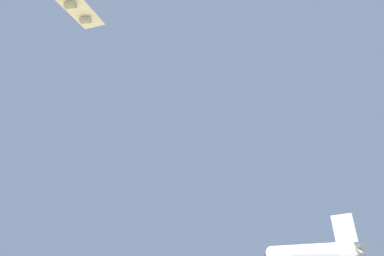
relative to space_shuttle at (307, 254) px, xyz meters
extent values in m
cylinder|color=white|center=(-0.53, 0.06, 0.05)|extent=(32.48, 9.73, 6.00)
cone|color=black|center=(17.34, -2.06, 0.05)|extent=(4.64, 6.13, 5.70)
ellipsoid|color=white|center=(12.38, -1.47, 1.70)|extent=(6.83, 4.73, 2.40)
cube|color=white|center=(-14.44, 1.71, 6.65)|extent=(6.43, 1.35, 7.60)
cone|color=#595960|center=(-17.61, 2.09, 1.45)|extent=(2.64, 2.47, 2.20)
cylinder|color=gray|center=(54.85, 70.26, 105.05)|extent=(5.58, 5.72, 3.00)
cylinder|color=gray|center=(48.06, 78.74, 103.32)|extent=(5.58, 5.72, 3.00)
camera|label=1|loc=(-57.10, 86.42, -1.73)|focal=25.97mm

